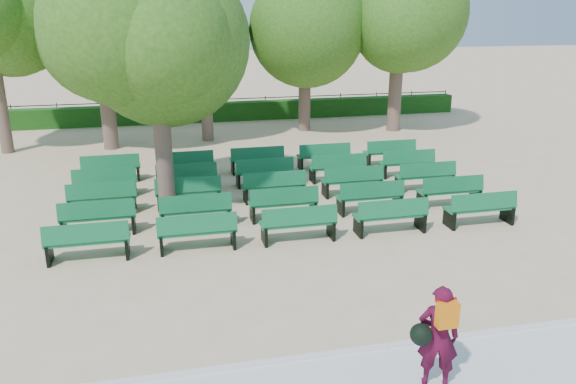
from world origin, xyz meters
The scene contains 8 objects.
ground centered at (0.00, 0.00, 0.00)m, with size 120.00×120.00×0.00m, color tan.
curb centered at (0.00, -6.25, 0.05)m, with size 30.00×0.12×0.10m, color silver.
hedge centered at (0.00, 14.00, 0.45)m, with size 26.00×0.70×0.90m, color #184B13.
fence centered at (0.00, 14.40, 0.00)m, with size 26.00×0.10×1.02m, color black, non-canonical shape.
tree_line centered at (0.00, 10.00, 0.00)m, with size 21.80×6.80×7.04m, color #38691C, non-canonical shape.
bench_array centered at (0.84, 1.55, 0.09)m, with size 1.85×0.64×1.15m.
tree_among centered at (-2.20, 1.21, 4.19)m, with size 4.33×4.33×6.17m.
person centered at (1.48, -7.30, 0.90)m, with size 0.81×0.58×1.62m.
Camera 1 is at (-2.17, -13.68, 5.41)m, focal length 35.00 mm.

